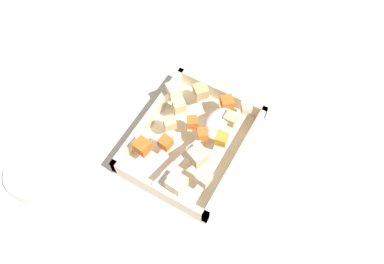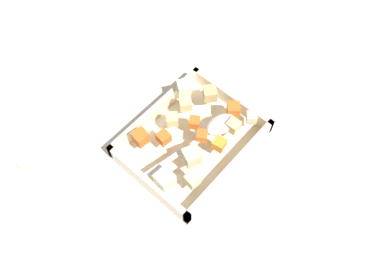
% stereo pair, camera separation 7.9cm
% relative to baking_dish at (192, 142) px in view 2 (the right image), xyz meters
% --- Properties ---
extents(ground_plane, '(4.00, 4.00, 0.00)m').
position_rel_baking_dish_xyz_m(ground_plane, '(0.01, -0.02, -0.02)').
color(ground_plane, beige).
extents(baking_dish, '(0.29, 0.23, 0.05)m').
position_rel_baking_dish_xyz_m(baking_dish, '(0.00, 0.00, 0.00)').
color(baking_dish, beige).
rests_on(baking_dish, ground_plane).
extents(carrot_chunk_heap_top, '(0.03, 0.03, 0.03)m').
position_rel_baking_dish_xyz_m(carrot_chunk_heap_top, '(0.08, -0.07, 0.05)').
color(carrot_chunk_heap_top, orange).
rests_on(carrot_chunk_heap_top, baking_dish).
extents(carrot_chunk_back_center, '(0.03, 0.03, 0.02)m').
position_rel_baking_dish_xyz_m(carrot_chunk_back_center, '(-0.01, 0.06, 0.05)').
color(carrot_chunk_back_center, orange).
rests_on(carrot_chunk_back_center, baking_dish).
extents(carrot_chunk_center, '(0.03, 0.03, 0.02)m').
position_rel_baking_dish_xyz_m(carrot_chunk_center, '(-0.01, 0.02, 0.05)').
color(carrot_chunk_center, orange).
rests_on(carrot_chunk_center, baking_dish).
extents(carrot_chunk_near_left, '(0.03, 0.03, 0.02)m').
position_rel_baking_dish_xyz_m(carrot_chunk_near_left, '(-0.02, -0.01, 0.05)').
color(carrot_chunk_near_left, orange).
rests_on(carrot_chunk_near_left, baking_dish).
extents(carrot_chunk_mid_left, '(0.03, 0.03, 0.02)m').
position_rel_baking_dish_xyz_m(carrot_chunk_mid_left, '(0.05, -0.03, 0.05)').
color(carrot_chunk_mid_left, orange).
rests_on(carrot_chunk_mid_left, baking_dish).
extents(carrot_chunk_corner_nw, '(0.04, 0.04, 0.03)m').
position_rel_baking_dish_xyz_m(carrot_chunk_corner_nw, '(-0.10, 0.03, 0.05)').
color(carrot_chunk_corner_nw, orange).
rests_on(carrot_chunk_corner_nw, baking_dish).
extents(potato_chunk_rim_edge, '(0.03, 0.03, 0.02)m').
position_rel_baking_dish_xyz_m(potato_chunk_rim_edge, '(0.01, -0.05, 0.05)').
color(potato_chunk_rim_edge, '#E0CC89').
rests_on(potato_chunk_rim_edge, baking_dish).
extents(potato_chunk_far_left, '(0.03, 0.03, 0.03)m').
position_rel_baking_dish_xyz_m(potato_chunk_far_left, '(0.08, 0.07, 0.05)').
color(potato_chunk_far_left, beige).
rests_on(potato_chunk_far_left, baking_dish).
extents(potato_chunk_under_handle, '(0.04, 0.04, 0.03)m').
position_rel_baking_dish_xyz_m(potato_chunk_under_handle, '(-0.10, -0.03, 0.05)').
color(potato_chunk_under_handle, tan).
rests_on(potato_chunk_under_handle, baking_dish).
extents(potato_chunk_far_right, '(0.04, 0.04, 0.03)m').
position_rel_baking_dish_xyz_m(potato_chunk_far_right, '(0.12, 0.03, 0.05)').
color(potato_chunk_far_right, beige).
rests_on(potato_chunk_far_right, baking_dish).
extents(potato_chunk_corner_sw, '(0.04, 0.04, 0.03)m').
position_rel_baking_dish_xyz_m(potato_chunk_corner_sw, '(0.04, 0.04, 0.05)').
color(potato_chunk_corner_sw, beige).
rests_on(potato_chunk_corner_sw, baking_dish).
extents(potato_chunk_heap_side, '(0.04, 0.04, 0.03)m').
position_rel_baking_dish_xyz_m(potato_chunk_heap_side, '(-0.04, -0.06, 0.05)').
color(potato_chunk_heap_side, '#E0CC89').
rests_on(potato_chunk_heap_side, baking_dish).
extents(potato_chunk_corner_ne, '(0.03, 0.03, 0.02)m').
position_rel_baking_dish_xyz_m(potato_chunk_corner_ne, '(-0.11, 0.07, 0.05)').
color(potato_chunk_corner_ne, beige).
rests_on(potato_chunk_corner_ne, baking_dish).
extents(potato_chunk_near_spoon, '(0.03, 0.03, 0.03)m').
position_rel_baking_dish_xyz_m(potato_chunk_near_spoon, '(-0.07, 0.06, 0.05)').
color(potato_chunk_near_spoon, '#E0CC89').
rests_on(potato_chunk_near_spoon, baking_dish).
extents(parsnip_chunk_mid_right, '(0.04, 0.04, 0.03)m').
position_rel_baking_dish_xyz_m(parsnip_chunk_mid_right, '(-0.07, -0.09, 0.05)').
color(parsnip_chunk_mid_right, silver).
rests_on(parsnip_chunk_mid_right, baking_dish).
extents(serving_spoon, '(0.24, 0.08, 0.02)m').
position_rel_baking_dish_xyz_m(serving_spoon, '(-0.04, 0.03, 0.05)').
color(serving_spoon, silver).
rests_on(serving_spoon, baking_dish).
extents(small_prep_bowl, '(0.11, 0.11, 0.05)m').
position_rel_baking_dish_xyz_m(small_prep_bowl, '(0.24, -0.25, 0.01)').
color(small_prep_bowl, silver).
rests_on(small_prep_bowl, ground_plane).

